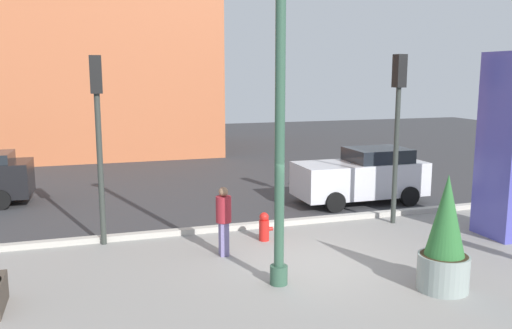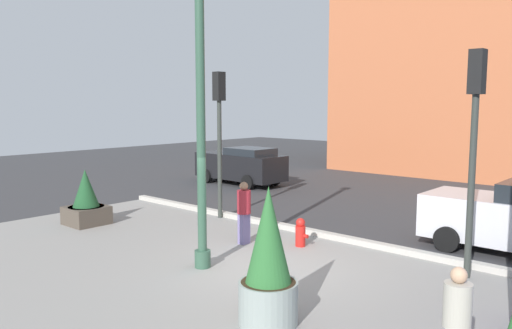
{
  "view_description": "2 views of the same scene",
  "coord_description": "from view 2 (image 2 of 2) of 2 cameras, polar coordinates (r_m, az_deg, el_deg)",
  "views": [
    {
      "loc": [
        -4.71,
        -10.54,
        4.23
      ],
      "look_at": [
        -0.88,
        1.5,
        2.08
      ],
      "focal_mm": 37.46,
      "sensor_mm": 36.0,
      "label": 1
    },
    {
      "loc": [
        7.08,
        -8.3,
        3.67
      ],
      "look_at": [
        -1.36,
        1.19,
        2.14
      ],
      "focal_mm": 35.46,
      "sensor_mm": 36.0,
      "label": 2
    }
  ],
  "objects": [
    {
      "name": "ground_plane",
      "position": [
        14.66,
        11.44,
        -7.78
      ],
      "size": [
        60.0,
        60.0,
        0.0
      ],
      "primitive_type": "plane",
      "color": "#38383A"
    },
    {
      "name": "plaza_pavement",
      "position": [
        10.16,
        -6.46,
        -14.35
      ],
      "size": [
        18.0,
        10.0,
        0.02
      ],
      "primitive_type": "cube",
      "color": "gray",
      "rests_on": "ground_plane"
    },
    {
      "name": "curb_strip",
      "position": [
        13.91,
        9.6,
        -8.2
      ],
      "size": [
        18.0,
        0.24,
        0.16
      ],
      "primitive_type": "cube",
      "color": "#B7B2A8",
      "rests_on": "ground_plane"
    },
    {
      "name": "lamp_post",
      "position": [
        11.09,
        -6.26,
        6.14
      ],
      "size": [
        0.44,
        0.44,
        7.25
      ],
      "color": "#335642",
      "rests_on": "ground_plane"
    },
    {
      "name": "potted_plant_near_right",
      "position": [
        8.53,
        1.4,
        -11.24
      ],
      "size": [
        1.0,
        1.0,
        2.34
      ],
      "color": "gray",
      "rests_on": "ground_plane"
    },
    {
      "name": "potted_plant_by_pillar",
      "position": [
        16.28,
        -18.63,
        -4.02
      ],
      "size": [
        1.12,
        1.12,
        1.7
      ],
      "color": "#4C4238",
      "rests_on": "ground_plane"
    },
    {
      "name": "fire_hydrant",
      "position": [
        13.19,
        5.05,
        -7.66
      ],
      "size": [
        0.36,
        0.26,
        0.75
      ],
      "color": "red",
      "rests_on": "ground_plane"
    },
    {
      "name": "traffic_light_far_side",
      "position": [
        16.1,
        -4.15,
        4.93
      ],
      "size": [
        0.28,
        0.42,
        4.67
      ],
      "color": "#333833",
      "rests_on": "ground_plane"
    },
    {
      "name": "traffic_light_corner",
      "position": [
        11.3,
        23.42,
        3.88
      ],
      "size": [
        0.28,
        0.42,
        4.76
      ],
      "color": "#333833",
      "rests_on": "ground_plane"
    },
    {
      "name": "car_curb_west",
      "position": [
        23.16,
        -1.71,
        -0.06
      ],
      "size": [
        4.48,
        2.06,
        1.71
      ],
      "color": "black",
      "rests_on": "ground_plane"
    },
    {
      "name": "pedestrian_by_curb",
      "position": [
        7.34,
        21.7,
        -16.0
      ],
      "size": [
        0.38,
        0.38,
        1.59
      ],
      "color": "slate",
      "rests_on": "ground_plane"
    },
    {
      "name": "pedestrian_crossing",
      "position": [
        13.26,
        -1.37,
        -5.12
      ],
      "size": [
        0.37,
        0.37,
        1.65
      ],
      "color": "slate",
      "rests_on": "ground_plane"
    }
  ]
}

